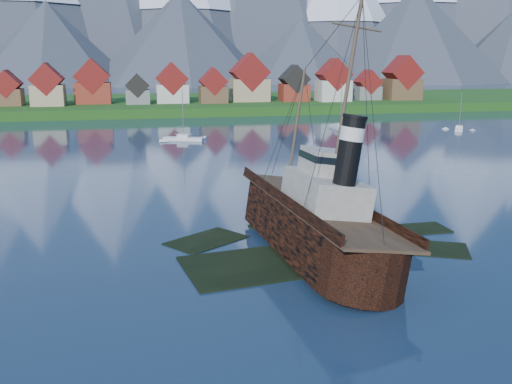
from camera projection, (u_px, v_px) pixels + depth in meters
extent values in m
plane|color=#192C46|center=(305.00, 253.00, 56.08)|extent=(1400.00, 1400.00, 0.00)
cube|color=black|center=(281.00, 266.00, 53.64)|extent=(19.08, 11.42, 1.00)
cube|color=black|center=(348.00, 240.00, 61.20)|extent=(15.15, 9.76, 1.00)
cube|color=black|center=(299.00, 229.00, 65.12)|extent=(11.45, 9.06, 1.00)
cube|color=black|center=(421.00, 252.00, 57.69)|extent=(10.27, 8.34, 1.00)
cube|color=black|center=(206.00, 244.00, 60.04)|extent=(9.42, 8.68, 1.00)
cube|color=black|center=(420.00, 232.00, 63.99)|extent=(6.00, 4.00, 1.00)
cube|color=#1A4914|center=(175.00, 107.00, 217.75)|extent=(600.00, 80.00, 3.20)
cube|color=#3F3D38|center=(184.00, 117.00, 181.61)|extent=(600.00, 2.50, 2.00)
cube|color=brown|center=(8.00, 97.00, 188.77)|extent=(9.00, 8.00, 5.50)
cube|color=maroon|center=(7.00, 84.00, 187.76)|extent=(9.16, 8.16, 9.16)
cube|color=tan|center=(48.00, 95.00, 188.44)|extent=(10.50, 9.00, 6.80)
cube|color=maroon|center=(47.00, 79.00, 187.21)|extent=(10.69, 9.18, 10.69)
cube|color=maroon|center=(93.00, 93.00, 196.96)|extent=(12.00, 8.50, 7.20)
cube|color=maroon|center=(92.00, 76.00, 195.63)|extent=(12.22, 8.67, 12.22)
cube|color=slate|center=(138.00, 97.00, 195.56)|extent=(8.00, 7.00, 4.80)
cube|color=black|center=(137.00, 86.00, 194.67)|extent=(8.15, 7.14, 8.15)
cube|color=beige|center=(172.00, 93.00, 200.69)|extent=(11.00, 9.50, 6.40)
cube|color=maroon|center=(172.00, 79.00, 199.49)|extent=(11.20, 9.69, 11.20)
cube|color=brown|center=(213.00, 95.00, 199.82)|extent=(9.50, 8.00, 5.80)
cube|color=maroon|center=(213.00, 81.00, 198.76)|extent=(9.67, 8.16, 9.67)
cube|color=tan|center=(249.00, 90.00, 207.19)|extent=(13.50, 10.00, 8.00)
cube|color=maroon|center=(249.00, 72.00, 205.70)|extent=(13.75, 10.20, 13.75)
cube|color=maroon|center=(294.00, 93.00, 207.83)|extent=(10.00, 8.50, 6.20)
cube|color=black|center=(294.00, 79.00, 206.69)|extent=(10.18, 8.67, 10.18)
cube|color=beige|center=(333.00, 91.00, 207.69)|extent=(11.50, 9.00, 7.50)
cube|color=maroon|center=(334.00, 74.00, 206.35)|extent=(11.71, 9.18, 11.71)
cube|color=slate|center=(367.00, 93.00, 214.86)|extent=(9.00, 7.50, 5.00)
cube|color=maroon|center=(368.00, 82.00, 213.91)|extent=(9.16, 7.65, 9.16)
cube|color=brown|center=(402.00, 89.00, 215.30)|extent=(12.50, 10.00, 7.80)
cube|color=maroon|center=(403.00, 72.00, 213.88)|extent=(12.73, 10.20, 12.73)
cone|color=#2D333D|center=(338.00, 9.00, 514.37)|extent=(150.00, 150.00, 125.00)
cone|color=#2D333D|center=(49.00, 44.00, 391.15)|extent=(120.00, 120.00, 58.00)
cone|color=#2D333D|center=(181.00, 39.00, 403.92)|extent=(136.00, 136.00, 66.00)
cone|color=#2D333D|center=(301.00, 51.00, 428.02)|extent=(110.00, 110.00, 50.00)
cone|color=#2D333D|center=(414.00, 35.00, 440.72)|extent=(150.00, 150.00, 75.00)
cube|color=black|center=(310.00, 229.00, 56.01)|extent=(7.50, 21.60, 4.50)
cone|color=black|center=(275.00, 195.00, 69.33)|extent=(7.50, 7.50, 7.50)
cylinder|color=black|center=(350.00, 267.00, 45.74)|extent=(7.50, 7.50, 4.50)
cube|color=#4C3826|center=(310.00, 205.00, 55.46)|extent=(7.35, 28.49, 0.27)
cube|color=black|center=(274.00, 203.00, 54.61)|extent=(0.21, 27.59, 0.96)
cube|color=black|center=(345.00, 199.00, 56.09)|extent=(0.21, 27.59, 0.96)
cube|color=#ADA89E|center=(316.00, 193.00, 53.56)|extent=(5.57, 9.11, 3.21)
cube|color=#ADA89E|center=(313.00, 162.00, 53.94)|extent=(3.86, 4.28, 2.36)
cylinder|color=black|center=(330.00, 151.00, 49.13)|extent=(2.04, 2.04, 6.00)
cylinder|color=silver|center=(330.00, 133.00, 48.79)|extent=(2.14, 2.14, 1.18)
cylinder|color=#473828|center=(288.00, 128.00, 62.10)|extent=(0.30, 0.30, 12.85)
cylinder|color=#473828|center=(322.00, 75.00, 50.01)|extent=(0.34, 0.34, 13.93)
cube|color=silver|center=(184.00, 140.00, 131.57)|extent=(9.55, 5.72, 1.25)
cube|color=silver|center=(183.00, 136.00, 131.34)|extent=(3.21, 2.90, 0.73)
cylinder|color=gray|center=(183.00, 114.00, 130.17)|extent=(0.15, 0.15, 10.82)
cube|color=silver|center=(459.00, 130.00, 149.96)|extent=(5.57, 7.29, 1.05)
cube|color=silver|center=(459.00, 127.00, 149.77)|extent=(2.50, 2.64, 0.61)
cylinder|color=gray|center=(460.00, 110.00, 148.78)|extent=(0.12, 0.12, 9.12)
cube|color=silver|center=(340.00, 129.00, 151.50)|extent=(2.83, 10.73, 1.28)
cube|color=silver|center=(341.00, 125.00, 151.27)|extent=(2.40, 3.03, 0.75)
cylinder|color=gray|center=(341.00, 106.00, 150.06)|extent=(0.15, 0.15, 11.12)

